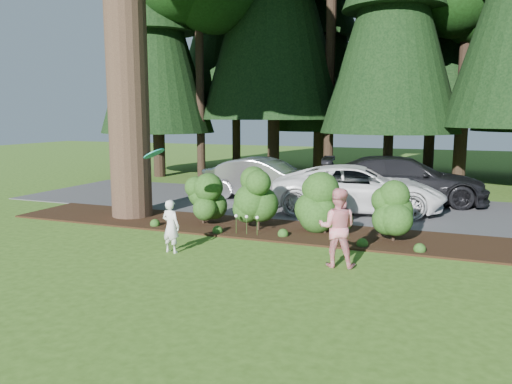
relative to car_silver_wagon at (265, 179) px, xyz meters
The scene contains 11 objects.
ground 8.21m from the car_silver_wagon, 77.03° to the right, with size 80.00×80.00×0.00m, color #315217.
mulch_bed 5.12m from the car_silver_wagon, 68.74° to the right, with size 16.00×2.50×0.05m, color black.
driveway 2.05m from the car_silver_wagon, 14.26° to the right, with size 22.00×6.00×0.03m, color #38383A.
shrub_row 5.49m from the car_silver_wagon, 61.66° to the right, with size 6.53×1.60×1.61m.
lily_cluster 5.78m from the car_silver_wagon, 74.59° to the right, with size 0.69×0.09×0.57m.
car_silver_wagon is the anchor object (origin of this frame).
car_white_suv 3.91m from the car_silver_wagon, 19.01° to the right, with size 2.54×5.50×1.53m, color white.
car_dark_suv 5.01m from the car_silver_wagon, 11.17° to the left, with size 2.34×5.76×1.67m, color black.
child 7.71m from the car_silver_wagon, 86.16° to the right, with size 0.45×0.30×1.25m, color white.
adult 8.51m from the car_silver_wagon, 59.42° to the right, with size 0.81×0.63×1.67m, color red.
frisbee 7.87m from the car_silver_wagon, 88.89° to the right, with size 0.47×0.51×0.26m.
Camera 1 is at (4.64, -9.50, 3.17)m, focal length 35.00 mm.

